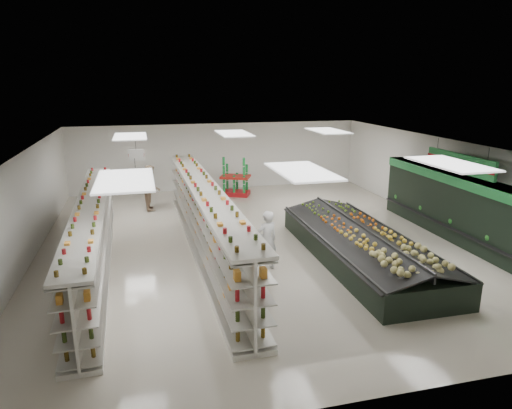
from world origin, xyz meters
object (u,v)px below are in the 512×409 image
object	(u,v)px
shopper_main	(267,241)
produce_island	(361,245)
gondola_left	(93,238)
shopper_background	(151,188)
soda_endcap	(235,178)
gondola_center	(205,222)

from	to	relation	value
shopper_main	produce_island	bearing A→B (deg)	163.61
gondola_left	shopper_main	xyz separation A→B (m)	(4.75, -1.48, 0.01)
shopper_background	soda_endcap	bearing A→B (deg)	-72.28
gondola_left	produce_island	world-z (taller)	gondola_left
produce_island	shopper_main	xyz separation A→B (m)	(-2.91, 0.01, 0.38)
gondola_left	gondola_center	world-z (taller)	gondola_center
soda_endcap	gondola_center	bearing A→B (deg)	-109.22
soda_endcap	shopper_background	world-z (taller)	shopper_background
produce_island	shopper_background	distance (m)	9.31
shopper_background	shopper_main	bearing A→B (deg)	-160.90
soda_endcap	shopper_main	size ratio (longest dim) A/B	0.96
produce_island	shopper_background	size ratio (longest dim) A/B	3.87
soda_endcap	shopper_main	xyz separation A→B (m)	(-0.89, -8.69, 0.06)
shopper_main	shopper_background	size ratio (longest dim) A/B	0.93
gondola_left	gondola_center	xyz separation A→B (m)	(3.28, 0.42, 0.10)
gondola_left	shopper_background	world-z (taller)	gondola_left
gondola_center	soda_endcap	world-z (taller)	gondola_center
gondola_left	shopper_main	world-z (taller)	gondola_left
soda_endcap	shopper_background	size ratio (longest dim) A/B	0.90
produce_island	soda_endcap	bearing A→B (deg)	103.08
gondola_center	produce_island	xyz separation A→B (m)	(4.39, -1.91, -0.47)
produce_island	shopper_background	bearing A→B (deg)	129.29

